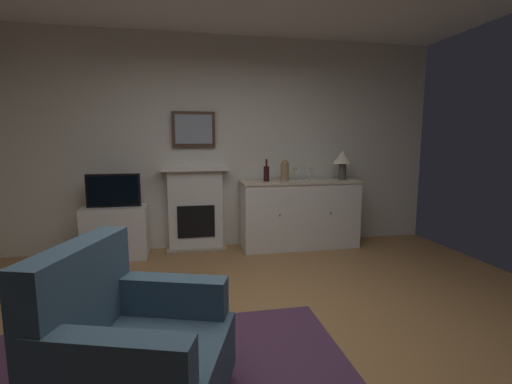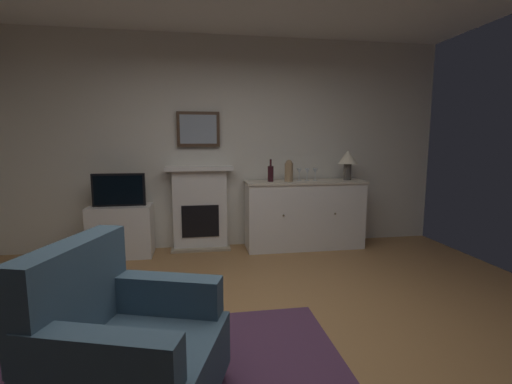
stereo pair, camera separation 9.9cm
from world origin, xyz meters
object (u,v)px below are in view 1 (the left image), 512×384
object	(u,v)px
tv_set	(114,190)
wine_glass_left	(295,171)
fireplace_unit	(196,208)
tv_cabinet	(116,232)
wine_glass_center	(303,171)
sideboard_cabinet	(300,214)
table_lamp	(343,159)
armchair	(131,349)
vase_decorative	(285,171)
framed_picture	(194,129)
wine_bottle	(266,173)
wine_glass_right	(311,171)

from	to	relation	value
tv_set	wine_glass_left	bearing A→B (deg)	0.35
fireplace_unit	tv_cabinet	bearing A→B (deg)	-170.55
wine_glass_center	sideboard_cabinet	bearing A→B (deg)	-162.43
table_lamp	armchair	xyz separation A→B (m)	(-2.39, -2.74, -0.80)
tv_set	vase_decorative	bearing A→B (deg)	-1.13
wine_glass_left	tv_set	size ratio (longest dim) A/B	0.27
armchair	wine_glass_left	bearing A→B (deg)	58.01
fireplace_unit	sideboard_cabinet	distance (m)	1.39
framed_picture	table_lamp	world-z (taller)	framed_picture
wine_glass_center	wine_glass_left	bearing A→B (deg)	-177.73
wine_glass_left	tv_cabinet	bearing A→B (deg)	179.77
wine_bottle	wine_glass_center	bearing A→B (deg)	2.67
wine_bottle	wine_glass_right	world-z (taller)	wine_bottle
tv_set	wine_bottle	bearing A→B (deg)	-0.15
wine_glass_left	tv_cabinet	xyz separation A→B (m)	(-2.28, 0.01, -0.71)
table_lamp	wine_glass_center	xyz separation A→B (m)	(-0.56, 0.01, -0.16)
framed_picture	tv_set	bearing A→B (deg)	-166.69
framed_picture	wine_glass_center	xyz separation A→B (m)	(1.41, -0.21, -0.55)
fireplace_unit	framed_picture	world-z (taller)	framed_picture
wine_glass_left	wine_glass_right	world-z (taller)	same
wine_glass_center	wine_glass_right	xyz separation A→B (m)	(0.11, -0.01, 0.00)
table_lamp	armchair	size ratio (longest dim) A/B	0.40
tv_cabinet	fireplace_unit	bearing A→B (deg)	9.45
table_lamp	armchair	bearing A→B (deg)	-131.03
wine_bottle	tv_set	distance (m)	1.89
table_lamp	wine_glass_center	distance (m)	0.58
sideboard_cabinet	wine_glass_left	bearing A→B (deg)	175.72
wine_bottle	wine_glass_left	xyz separation A→B (m)	(0.39, 0.02, 0.01)
table_lamp	tv_cabinet	size ratio (longest dim) A/B	0.53
framed_picture	wine_glass_left	distance (m)	1.43
wine_glass_right	wine_glass_left	bearing A→B (deg)	179.58
fireplace_unit	wine_bottle	world-z (taller)	wine_bottle
table_lamp	tv_set	bearing A→B (deg)	-179.84
framed_picture	wine_glass_left	world-z (taller)	framed_picture
table_lamp	tv_set	distance (m)	2.97
fireplace_unit	vase_decorative	world-z (taller)	vase_decorative
sideboard_cabinet	wine_glass_center	distance (m)	0.58
sideboard_cabinet	wine_glass_center	size ratio (longest dim) A/B	9.62
sideboard_cabinet	table_lamp	xyz separation A→B (m)	(0.59, 0.00, 0.73)
wine_glass_center	tv_cabinet	world-z (taller)	wine_glass_center
wine_glass_right	armchair	world-z (taller)	wine_glass_right
framed_picture	sideboard_cabinet	distance (m)	1.79
sideboard_cabinet	wine_glass_left	distance (m)	0.58
wine_glass_left	tv_cabinet	distance (m)	2.38
tv_set	sideboard_cabinet	bearing A→B (deg)	0.20
framed_picture	tv_set	size ratio (longest dim) A/B	0.89
fireplace_unit	tv_set	distance (m)	1.03
sideboard_cabinet	framed_picture	bearing A→B (deg)	170.83
armchair	tv_set	bearing A→B (deg)	101.57
wine_glass_left	wine_glass_right	size ratio (longest dim) A/B	1.00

